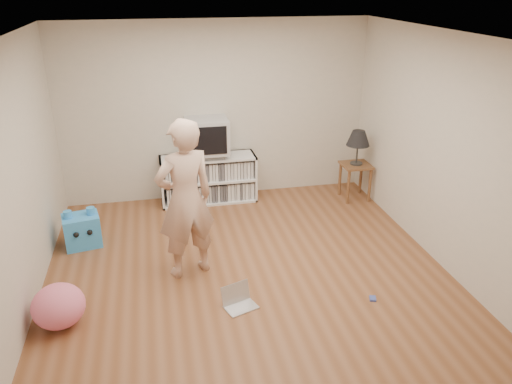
{
  "coord_description": "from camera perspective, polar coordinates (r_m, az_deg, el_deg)",
  "views": [
    {
      "loc": [
        -0.92,
        -4.86,
        3.11
      ],
      "look_at": [
        0.2,
        0.4,
        0.79
      ],
      "focal_mm": 35.0,
      "sensor_mm": 36.0,
      "label": 1
    }
  ],
  "objects": [
    {
      "name": "ground",
      "position": [
        5.84,
        -1.1,
        -8.81
      ],
      "size": [
        4.5,
        4.5,
        0.0
      ],
      "primitive_type": "plane",
      "color": "brown",
      "rests_on": "ground"
    },
    {
      "name": "playing_cards",
      "position": [
        5.48,
        13.2,
        -11.76
      ],
      "size": [
        0.09,
        0.11,
        0.02
      ],
      "primitive_type": "cube",
      "rotation": [
        0.0,
        0.0,
        -0.32
      ],
      "color": "#3E4FA5",
      "rests_on": "ground"
    },
    {
      "name": "person",
      "position": [
        5.42,
        -8.09,
        -0.9
      ],
      "size": [
        0.76,
        0.62,
        1.81
      ],
      "primitive_type": "imported",
      "rotation": [
        0.0,
        0.0,
        3.47
      ],
      "color": "#D6AA92",
      "rests_on": "ground"
    },
    {
      "name": "table_lamp",
      "position": [
        7.45,
        11.61,
        5.96
      ],
      "size": [
        0.34,
        0.34,
        0.52
      ],
      "color": "#333333",
      "rests_on": "side_table"
    },
    {
      "name": "dvd_deck",
      "position": [
        7.31,
        -5.56,
        4.3
      ],
      "size": [
        0.45,
        0.35,
        0.07
      ],
      "primitive_type": "cube",
      "color": "gray",
      "rests_on": "media_unit"
    },
    {
      "name": "laptop",
      "position": [
        5.23,
        -2.04,
        -12.27
      ],
      "size": [
        0.38,
        0.35,
        0.22
      ],
      "rotation": [
        0.0,
        0.0,
        0.35
      ],
      "color": "silver",
      "rests_on": "ground"
    },
    {
      "name": "media_unit",
      "position": [
        7.46,
        -5.46,
        1.55
      ],
      "size": [
        1.4,
        0.45,
        0.7
      ],
      "color": "white",
      "rests_on": "ground"
    },
    {
      "name": "side_table",
      "position": [
        7.62,
        11.3,
        2.19
      ],
      "size": [
        0.42,
        0.42,
        0.55
      ],
      "color": "brown",
      "rests_on": "ground"
    },
    {
      "name": "ceiling",
      "position": [
        4.97,
        -1.34,
        17.49
      ],
      "size": [
        4.5,
        4.5,
        0.01
      ],
      "primitive_type": "cube",
      "color": "white",
      "rests_on": "walls"
    },
    {
      "name": "plush_blue",
      "position": [
        6.59,
        -19.27,
        -4.14
      ],
      "size": [
        0.49,
        0.43,
        0.5
      ],
      "rotation": [
        0.0,
        0.0,
        0.19
      ],
      "color": "#329AFF",
      "rests_on": "ground"
    },
    {
      "name": "plush_pink",
      "position": [
        5.25,
        -21.64,
        -12.03
      ],
      "size": [
        0.59,
        0.59,
        0.43
      ],
      "primitive_type": "ellipsoid",
      "rotation": [
        0.0,
        0.0,
        -0.2
      ],
      "color": "pink",
      "rests_on": "ground"
    },
    {
      "name": "walls",
      "position": [
        5.26,
        -1.21,
        3.26
      ],
      "size": [
        4.52,
        4.52,
        2.6
      ],
      "color": "beige",
      "rests_on": "ground"
    },
    {
      "name": "crt_tv",
      "position": [
        7.22,
        -5.65,
        6.43
      ],
      "size": [
        0.6,
        0.53,
        0.5
      ],
      "color": "#AFAFB4",
      "rests_on": "dvd_deck"
    }
  ]
}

